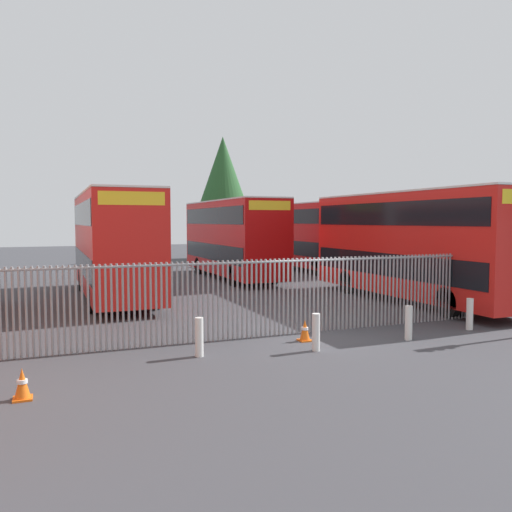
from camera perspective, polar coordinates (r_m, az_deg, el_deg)
name	(u,v)px	position (r m, az deg, el deg)	size (l,w,h in m)	color
ground_plane	(222,296)	(22.66, -3.80, -4.41)	(100.00, 100.00, 0.00)	#3D3D42
palisade_fence	(266,295)	(14.62, 1.06, -4.33)	(14.76, 0.14, 2.35)	gray
double_decker_bus_near_gate	(411,242)	(21.72, 16.79, 1.49)	(2.54, 10.81, 4.42)	red
double_decker_bus_behind_fence_left	(113,241)	(22.53, -15.48, 1.60)	(2.54, 10.81, 4.42)	red
double_decker_bus_behind_fence_right	(232,236)	(29.36, -2.67, 2.23)	(2.54, 10.81, 4.42)	#B70C0C
double_decker_bus_far_back	(308,234)	(34.29, 5.72, 2.46)	(2.54, 10.81, 4.42)	red
bollard_near_left	(199,337)	(12.65, -6.28, -8.89)	(0.20, 0.20, 0.95)	silver
bollard_center_front	(316,332)	(13.20, 6.63, -8.36)	(0.20, 0.20, 0.95)	silver
bollard_near_right	(409,323)	(14.90, 16.50, -7.08)	(0.20, 0.20, 0.95)	silver
bollard_far_right	(470,314)	(16.87, 22.52, -5.94)	(0.20, 0.20, 0.95)	silver
traffic_cone_by_gate	(305,330)	(14.26, 5.41, -8.19)	(0.34, 0.34, 0.59)	orange
traffic_cone_mid_forecourt	(22,384)	(10.62, -24.39, -12.76)	(0.34, 0.34, 0.59)	orange
tree_tall_back	(223,183)	(43.96, -3.66, 8.06)	(5.39, 5.39, 10.33)	#4C3823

